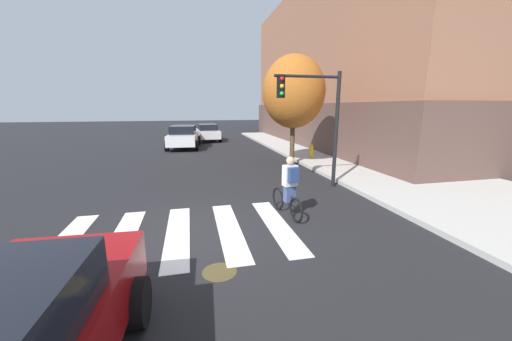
{
  "coord_description": "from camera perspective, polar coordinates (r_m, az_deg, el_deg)",
  "views": [
    {
      "loc": [
        -0.11,
        -6.58,
        2.97
      ],
      "look_at": [
        1.93,
        2.3,
        0.94
      ],
      "focal_mm": 20.04,
      "sensor_mm": 36.0,
      "label": 1
    }
  ],
  "objects": [
    {
      "name": "ground_plane",
      "position": [
        7.22,
        -11.19,
        -11.96
      ],
      "size": [
        120.0,
        120.0,
        0.0
      ],
      "primitive_type": "plane",
      "color": "black"
    },
    {
      "name": "fire_hydrant",
      "position": [
        16.55,
        11.0,
        3.87
      ],
      "size": [
        0.33,
        0.22,
        0.78
      ],
      "color": "gold",
      "rests_on": "sidewalk"
    },
    {
      "name": "sedan_far",
      "position": [
        26.14,
        -9.67,
        7.56
      ],
      "size": [
        2.28,
        4.43,
        1.49
      ],
      "color": "silver",
      "rests_on": "ground"
    },
    {
      "name": "crosswalk_stripes",
      "position": [
        7.23,
        -15.34,
        -12.1
      ],
      "size": [
        5.49,
        3.49,
        0.01
      ],
      "color": "silver",
      "rests_on": "ground"
    },
    {
      "name": "corner_building",
      "position": [
        27.79,
        28.5,
        17.12
      ],
      "size": [
        19.6,
        24.84,
        11.85
      ],
      "color": "brown",
      "rests_on": "ground"
    },
    {
      "name": "sedan_mid",
      "position": [
        21.79,
        -14.25,
        6.61
      ],
      "size": [
        2.56,
        4.92,
        1.65
      ],
      "color": "silver",
      "rests_on": "ground"
    },
    {
      "name": "street_tree_near",
      "position": [
        14.63,
        7.52,
        15.26
      ],
      "size": [
        3.07,
        3.07,
        5.46
      ],
      "color": "#4C3823",
      "rests_on": "ground"
    },
    {
      "name": "traffic_light_near",
      "position": [
        10.59,
        11.93,
        11.72
      ],
      "size": [
        2.47,
        0.28,
        4.2
      ],
      "color": "black",
      "rests_on": "ground"
    },
    {
      "name": "cyclist",
      "position": [
        7.79,
        6.61,
        -3.34
      ],
      "size": [
        0.4,
        1.7,
        1.69
      ],
      "color": "black",
      "rests_on": "ground"
    },
    {
      "name": "manhole_cover",
      "position": [
        5.62,
        -7.28,
        -19.41
      ],
      "size": [
        0.64,
        0.64,
        0.01
      ],
      "primitive_type": "cylinder",
      "color": "#473D1E",
      "rests_on": "ground"
    },
    {
      "name": "sidewalk",
      "position": [
        11.41,
        39.03,
        -5.01
      ],
      "size": [
        6.5,
        50.0,
        0.15
      ],
      "primitive_type": "cube",
      "color": "#B2AFA8",
      "rests_on": "ground"
    }
  ]
}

